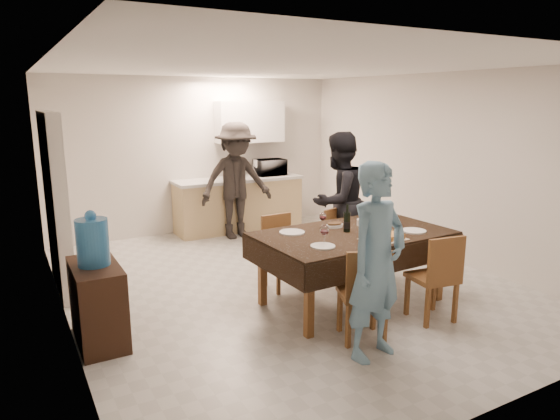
% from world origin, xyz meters
% --- Properties ---
extents(floor, '(5.00, 6.00, 0.02)m').
position_xyz_m(floor, '(0.00, 0.00, 0.00)').
color(floor, beige).
rests_on(floor, ground).
extents(ceiling, '(5.00, 6.00, 0.02)m').
position_xyz_m(ceiling, '(0.00, 0.00, 2.60)').
color(ceiling, white).
rests_on(ceiling, wall_back).
extents(wall_back, '(5.00, 0.02, 2.60)m').
position_xyz_m(wall_back, '(0.00, 3.00, 1.30)').
color(wall_back, silver).
rests_on(wall_back, floor).
extents(wall_front, '(5.00, 0.02, 2.60)m').
position_xyz_m(wall_front, '(0.00, -3.00, 1.30)').
color(wall_front, silver).
rests_on(wall_front, floor).
extents(wall_left, '(0.02, 6.00, 2.60)m').
position_xyz_m(wall_left, '(-2.50, 0.00, 1.30)').
color(wall_left, silver).
rests_on(wall_left, floor).
extents(wall_right, '(0.02, 6.00, 2.60)m').
position_xyz_m(wall_right, '(2.50, 0.00, 1.30)').
color(wall_right, silver).
rests_on(wall_right, floor).
extents(stub_partition, '(0.15, 1.40, 2.10)m').
position_xyz_m(stub_partition, '(-2.42, 1.20, 1.05)').
color(stub_partition, beige).
rests_on(stub_partition, floor).
extents(kitchen_base_cabinet, '(2.20, 0.60, 0.86)m').
position_xyz_m(kitchen_base_cabinet, '(0.60, 2.68, 0.43)').
color(kitchen_base_cabinet, tan).
rests_on(kitchen_base_cabinet, floor).
extents(kitchen_worktop, '(2.24, 0.64, 0.05)m').
position_xyz_m(kitchen_worktop, '(0.60, 2.68, 0.89)').
color(kitchen_worktop, '#BBBBB6').
rests_on(kitchen_worktop, kitchen_base_cabinet).
extents(upper_cabinet, '(1.20, 0.34, 0.70)m').
position_xyz_m(upper_cabinet, '(0.90, 2.82, 1.85)').
color(upper_cabinet, white).
rests_on(upper_cabinet, wall_back).
extents(dining_table, '(2.12, 1.28, 0.81)m').
position_xyz_m(dining_table, '(0.35, -0.88, 0.77)').
color(dining_table, black).
rests_on(dining_table, floor).
extents(chair_near_left, '(0.55, 0.56, 0.50)m').
position_xyz_m(chair_near_left, '(-0.10, -1.72, 0.56)').
color(chair_near_left, brown).
rests_on(chair_near_left, floor).
extents(chair_near_right, '(0.47, 0.48, 0.50)m').
position_xyz_m(chair_near_right, '(0.80, -1.72, 0.56)').
color(chair_near_right, brown).
rests_on(chair_near_right, floor).
extents(chair_far_left, '(0.40, 0.40, 0.48)m').
position_xyz_m(chair_far_left, '(-0.10, -0.21, 0.54)').
color(chair_far_left, brown).
rests_on(chair_far_left, floor).
extents(chair_far_right, '(0.49, 0.50, 0.47)m').
position_xyz_m(chair_far_right, '(0.80, -0.21, 0.53)').
color(chair_far_right, brown).
rests_on(chair_far_right, floor).
extents(console, '(0.41, 0.82, 0.75)m').
position_xyz_m(console, '(-2.28, -0.48, 0.38)').
color(console, black).
rests_on(console, floor).
extents(water_jug, '(0.29, 0.29, 0.43)m').
position_xyz_m(water_jug, '(-2.28, -0.48, 0.97)').
color(water_jug, '#337EC0').
rests_on(water_jug, console).
extents(wine_bottle, '(0.08, 0.08, 0.31)m').
position_xyz_m(wine_bottle, '(0.30, -0.83, 0.97)').
color(wine_bottle, black).
rests_on(wine_bottle, dining_table).
extents(water_pitcher, '(0.14, 0.14, 0.21)m').
position_xyz_m(water_pitcher, '(0.70, -0.93, 0.92)').
color(water_pitcher, white).
rests_on(water_pitcher, dining_table).
extents(savoury_tart, '(0.47, 0.37, 0.05)m').
position_xyz_m(savoury_tart, '(0.45, -1.26, 0.84)').
color(savoury_tart, '#B57935').
rests_on(savoury_tart, dining_table).
extents(salad_bowl, '(0.18, 0.18, 0.07)m').
position_xyz_m(salad_bowl, '(0.65, -0.70, 0.85)').
color(salad_bowl, silver).
rests_on(salad_bowl, dining_table).
extents(mushroom_dish, '(0.19, 0.19, 0.03)m').
position_xyz_m(mushroom_dish, '(0.30, -0.60, 0.83)').
color(mushroom_dish, silver).
rests_on(mushroom_dish, dining_table).
extents(wine_glass_a, '(0.09, 0.09, 0.20)m').
position_xyz_m(wine_glass_a, '(-0.20, -1.13, 0.91)').
color(wine_glass_a, white).
rests_on(wine_glass_a, dining_table).
extents(wine_glass_b, '(0.09, 0.09, 0.20)m').
position_xyz_m(wine_glass_b, '(0.90, -0.63, 0.91)').
color(wine_glass_b, white).
rests_on(wine_glass_b, dining_table).
extents(wine_glass_c, '(0.08, 0.08, 0.19)m').
position_xyz_m(wine_glass_c, '(0.15, -0.58, 0.90)').
color(wine_glass_c, white).
rests_on(wine_glass_c, dining_table).
extents(plate_near_left, '(0.25, 0.25, 0.01)m').
position_xyz_m(plate_near_left, '(-0.25, -1.18, 0.82)').
color(plate_near_left, silver).
rests_on(plate_near_left, dining_table).
extents(plate_near_right, '(0.27, 0.27, 0.02)m').
position_xyz_m(plate_near_right, '(0.95, -1.18, 0.82)').
color(plate_near_right, silver).
rests_on(plate_near_right, dining_table).
extents(plate_far_left, '(0.28, 0.28, 0.02)m').
position_xyz_m(plate_far_left, '(-0.25, -0.58, 0.82)').
color(plate_far_left, silver).
rests_on(plate_far_left, dining_table).
extents(plate_far_right, '(0.28, 0.28, 0.02)m').
position_xyz_m(plate_far_right, '(0.95, -0.58, 0.82)').
color(plate_far_right, silver).
rests_on(plate_far_right, dining_table).
extents(microwave, '(0.52, 0.35, 0.29)m').
position_xyz_m(microwave, '(1.22, 2.68, 1.05)').
color(microwave, white).
rests_on(microwave, kitchen_worktop).
extents(person_near, '(0.70, 0.53, 1.73)m').
position_xyz_m(person_near, '(-0.20, -1.93, 0.87)').
color(person_near, '#6390AC').
rests_on(person_near, floor).
extents(person_far, '(1.04, 0.91, 1.83)m').
position_xyz_m(person_far, '(0.90, 0.17, 0.91)').
color(person_far, black).
rests_on(person_far, floor).
extents(person_kitchen, '(1.22, 0.70, 1.88)m').
position_xyz_m(person_kitchen, '(0.36, 2.23, 0.94)').
color(person_kitchen, black).
rests_on(person_kitchen, floor).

